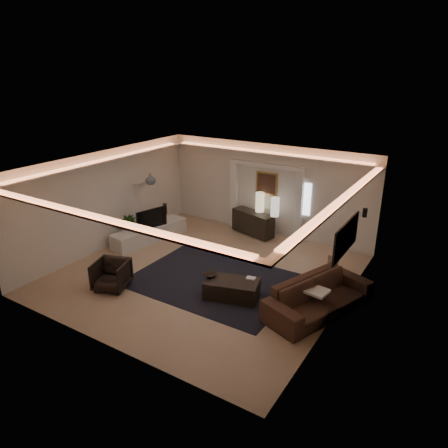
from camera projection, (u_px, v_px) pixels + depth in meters
The scene contains 33 objects.
floor at pixel (206, 274), 10.97m from camera, with size 7.00×7.00×0.00m, color #9A7D5F.
ceiling at pixel (204, 166), 9.94m from camera, with size 7.00×7.00×0.00m, color white.
wall_back at pixel (267, 189), 13.23m from camera, with size 7.00×7.00×0.00m, color silver.
wall_front at pixel (98, 279), 7.68m from camera, with size 7.00×7.00×0.00m, color silver.
wall_left at pixel (106, 200), 12.19m from camera, with size 7.00×7.00×0.00m, color silver.
wall_right at pixel (342, 253), 8.73m from camera, with size 7.00×7.00×0.00m, color silver.
cove_soffit at pixel (204, 177), 10.04m from camera, with size 7.00×7.00×0.04m, color silver.
daylight_slit at pixel (307, 199), 12.58m from camera, with size 0.25×0.03×1.00m, color white.
area_rug at pixel (214, 280), 10.61m from camera, with size 4.00×3.00×0.01m, color black.
pilaster_left at pixel (234, 195), 13.85m from camera, with size 0.22×0.20×2.20m, color silver.
pilaster_right at pixel (299, 207), 12.71m from camera, with size 0.22×0.20×2.20m, color silver.
alcove_header at pixel (266, 165), 12.87m from camera, with size 2.52×0.20×0.12m, color silver.
painting_frame at pixel (267, 184), 13.14m from camera, with size 0.74×0.04×0.74m, color tan.
painting_canvas at pixel (266, 184), 13.12m from camera, with size 0.62×0.02×0.62m, color #4C2D1E.
art_panel_frame at pixel (346, 237), 8.89m from camera, with size 0.04×1.64×0.74m, color black.
art_panel_gold at pixel (345, 237), 8.90m from camera, with size 0.02×1.50×0.62m, color tan.
wall_sconce at pixel (365, 213), 10.45m from camera, with size 0.12×0.12×0.22m, color black.
wall_niche at pixel (140, 183), 13.20m from camera, with size 0.10×0.55×0.04m, color silver.
console at pixel (253, 223), 13.39m from camera, with size 1.47×0.46×0.74m, color black.
lamp_left at pixel (260, 202), 13.21m from camera, with size 0.28×0.28×0.62m, color beige.
lamp_right at pixel (275, 206), 12.80m from camera, with size 0.27×0.27×0.59m, color silver.
media_ledge at pixel (150, 233), 13.02m from camera, with size 0.64×2.56×0.48m, color beige.
tv at pixel (150, 218), 12.78m from camera, with size 0.14×1.05×0.60m, color black.
figurine at pixel (165, 209), 13.95m from camera, with size 0.13×0.13×0.36m, color black.
ginger_jar at pixel (150, 179), 12.89m from camera, with size 0.33×0.33×0.35m, color slate.
plant at pixel (128, 230), 12.72m from camera, with size 0.49×0.49×0.87m, color black.
sofa at pixel (319, 297), 9.14m from camera, with size 1.02×2.62×0.77m, color black.
throw_blanket at pixel (315, 291), 9.06m from camera, with size 0.53×0.44×0.06m, color white.
throw_pillow at pixel (333, 260), 10.47m from camera, with size 0.13×0.43×0.43m, color gray.
coffee_table at pixel (232, 290), 9.78m from camera, with size 1.25×0.68×0.47m, color black.
bowl at pixel (210, 276), 9.91m from camera, with size 0.30×0.30×0.07m, color black.
magazine at pixel (251, 279), 9.81m from camera, with size 0.21×0.15×0.03m, color white.
armchair at pixel (111, 275), 10.14m from camera, with size 0.78×0.80×0.73m, color black.
Camera 1 is at (5.59, -8.04, 5.14)m, focal length 33.37 mm.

